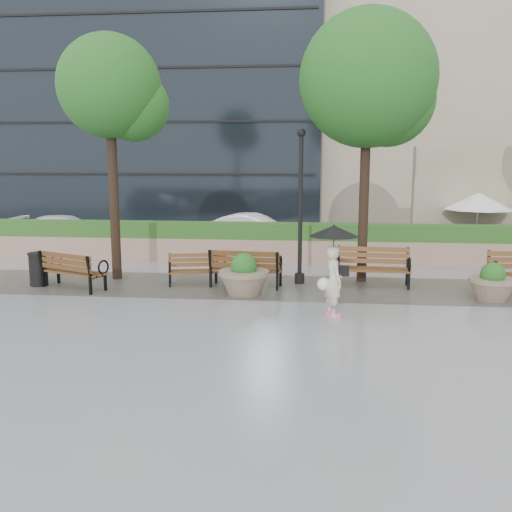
# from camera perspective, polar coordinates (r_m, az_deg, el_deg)

# --- Properties ---
(ground) EXTENTS (100.00, 100.00, 0.00)m
(ground) POSITION_cam_1_polar(r_m,az_deg,el_deg) (13.15, 2.41, -6.12)
(ground) COLOR gray
(ground) RESTS_ON ground
(cobble_strip) EXTENTS (28.00, 3.20, 0.01)m
(cobble_strip) POSITION_cam_1_polar(r_m,az_deg,el_deg) (16.05, 3.08, -3.15)
(cobble_strip) COLOR #383330
(cobble_strip) RESTS_ON ground
(hedge_wall) EXTENTS (24.00, 0.80, 1.35)m
(hedge_wall) POSITION_cam_1_polar(r_m,az_deg,el_deg) (19.85, 3.69, 1.31)
(hedge_wall) COLOR #A87C6C
(hedge_wall) RESTS_ON ground
(asphalt_street) EXTENTS (40.00, 7.00, 0.00)m
(asphalt_street) POSITION_cam_1_polar(r_m,az_deg,el_deg) (23.90, 4.06, 1.17)
(asphalt_street) COLOR black
(asphalt_street) RESTS_ON ground
(bldg_glass) EXTENTS (20.00, 10.00, 25.00)m
(bldg_glass) POSITION_cam_1_polar(r_m,az_deg,el_deg) (37.04, -10.39, 23.63)
(bldg_glass) COLOR black
(bldg_glass) RESTS_ON ground
(bldg_stone) EXTENTS (18.00, 10.00, 20.00)m
(bldg_stone) POSITION_cam_1_polar(r_m,az_deg,el_deg) (37.34, 21.42, 19.10)
(bldg_stone) COLOR tan
(bldg_stone) RESTS_ON ground
(bench_0) EXTENTS (2.07, 1.49, 1.04)m
(bench_0) POSITION_cam_1_polar(r_m,az_deg,el_deg) (16.57, -17.80, -2.12)
(bench_0) COLOR brown
(bench_0) RESTS_ON ground
(bench_1) EXTENTS (1.75, 1.00, 0.89)m
(bench_1) POSITION_cam_1_polar(r_m,az_deg,el_deg) (16.38, -5.85, -1.99)
(bench_1) COLOR brown
(bench_1) RESTS_ON ground
(bench_2) EXTENTS (2.06, 0.99, 1.07)m
(bench_2) POSITION_cam_1_polar(r_m,az_deg,el_deg) (16.02, -1.04, -2.01)
(bench_2) COLOR brown
(bench_2) RESTS_ON ground
(bench_3) EXTENTS (2.09, 0.93, 1.09)m
(bench_3) POSITION_cam_1_polar(r_m,az_deg,el_deg) (16.42, 11.59, -1.89)
(bench_3) COLOR brown
(bench_3) RESTS_ON ground
(planter_left) EXTENTS (1.34, 1.34, 1.13)m
(planter_left) POSITION_cam_1_polar(r_m,az_deg,el_deg) (15.12, -1.22, -2.26)
(planter_left) COLOR #7F6B56
(planter_left) RESTS_ON ground
(planter_right) EXTENTS (1.18, 1.18, 0.99)m
(planter_right) POSITION_cam_1_polar(r_m,az_deg,el_deg) (15.74, 22.54, -2.75)
(planter_right) COLOR #7F6B56
(planter_right) RESTS_ON ground
(trash_bin) EXTENTS (0.54, 0.54, 0.90)m
(trash_bin) POSITION_cam_1_polar(r_m,az_deg,el_deg) (17.31, -20.93, -1.33)
(trash_bin) COLOR black
(trash_bin) RESTS_ON ground
(lamppost) EXTENTS (0.28, 0.28, 4.40)m
(lamppost) POSITION_cam_1_polar(r_m,az_deg,el_deg) (16.27, 4.45, 3.96)
(lamppost) COLOR black
(lamppost) RESTS_ON ground
(tree_0) EXTENTS (3.09, 2.93, 7.07)m
(tree_0) POSITION_cam_1_polar(r_m,az_deg,el_deg) (17.38, -13.88, 15.60)
(tree_0) COLOR black
(tree_0) RESTS_ON ground
(tree_1) EXTENTS (3.84, 3.82, 7.67)m
(tree_1) POSITION_cam_1_polar(r_m,az_deg,el_deg) (16.91, 11.62, 16.44)
(tree_1) COLOR black
(tree_1) RESTS_ON ground
(patio_umb_white) EXTENTS (2.50, 2.50, 2.30)m
(patio_umb_white) POSITION_cam_1_polar(r_m,az_deg,el_deg) (22.61, 21.36, 5.09)
(patio_umb_white) COLOR black
(patio_umb_white) RESTS_ON ground
(car_left) EXTENTS (4.33, 2.11, 1.21)m
(car_left) POSITION_cam_1_polar(r_m,az_deg,el_deg) (25.02, -18.41, 2.48)
(car_left) COLOR silver
(car_left) RESTS_ON ground
(car_right) EXTENTS (4.19, 2.19, 1.32)m
(car_right) POSITION_cam_1_polar(r_m,az_deg,el_deg) (23.35, -0.26, 2.61)
(car_right) COLOR silver
(car_right) RESTS_ON ground
(pedestrian) EXTENTS (1.14, 1.14, 2.09)m
(pedestrian) POSITION_cam_1_polar(r_m,az_deg,el_deg) (13.11, 7.76, -0.55)
(pedestrian) COLOR beige
(pedestrian) RESTS_ON ground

